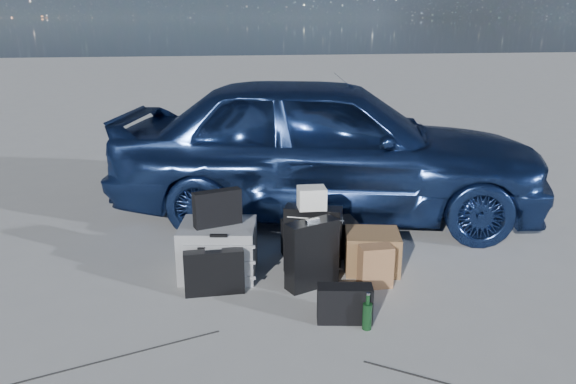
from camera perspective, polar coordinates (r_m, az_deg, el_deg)
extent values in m
plane|color=#ABABA6|center=(4.35, 1.72, -11.72)|extent=(60.00, 60.00, 0.00)
imported|color=navy|center=(6.14, 3.96, 4.74)|extent=(4.90, 2.92, 1.56)
cube|color=gray|center=(4.83, -7.09, -5.82)|extent=(0.70, 0.61, 0.45)
cube|color=black|center=(4.68, -7.19, -1.63)|extent=(0.41, 0.22, 0.30)
cube|color=black|center=(4.52, -7.51, -8.10)|extent=(0.47, 0.11, 0.37)
cube|color=black|center=(4.57, 2.45, -6.33)|extent=(0.46, 0.31, 0.57)
cube|color=black|center=(4.85, 2.53, -4.80)|extent=(0.51, 0.33, 0.58)
cube|color=white|center=(4.70, 2.42, -0.60)|extent=(0.24, 0.19, 0.18)
cube|color=black|center=(5.20, 3.19, -4.71)|extent=(0.68, 0.32, 0.34)
cube|color=white|center=(5.11, 3.10, -2.69)|extent=(0.41, 0.35, 0.06)
cube|color=black|center=(5.10, 3.27, -2.04)|extent=(0.34, 0.30, 0.06)
cube|color=#A66D48|center=(4.66, 8.88, -7.46)|extent=(0.27, 0.16, 0.35)
cube|color=brown|center=(4.95, 8.53, -5.97)|extent=(0.53, 0.49, 0.34)
cube|color=black|center=(4.15, 5.77, -11.23)|extent=(0.41, 0.21, 0.28)
cylinder|color=black|center=(4.07, 8.06, -11.97)|extent=(0.07, 0.07, 0.27)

